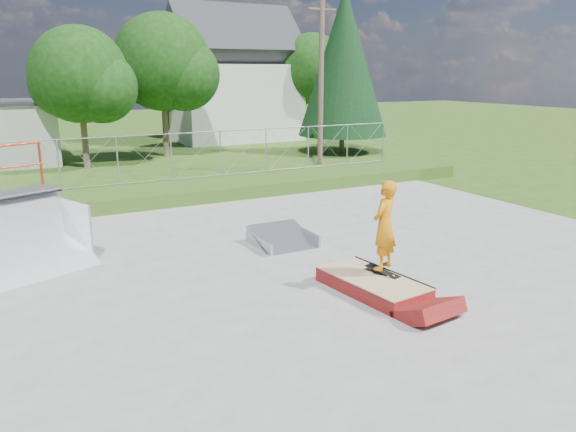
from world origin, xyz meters
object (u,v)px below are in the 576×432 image
grind_box (372,285)px  quarter_pipe (14,212)px  flat_bank_ramp (283,238)px  skater (384,229)px

grind_box → quarter_pipe: bearing=135.5°
flat_bank_ramp → skater: (0.44, -3.75, 1.13)m
grind_box → flat_bank_ramp: (-0.14, 3.82, 0.04)m
grind_box → skater: size_ratio=1.34×
grind_box → flat_bank_ramp: flat_bank_ramp is taller
flat_bank_ramp → grind_box: bearing=-88.1°
flat_bank_ramp → quarter_pipe: bearing=169.2°
quarter_pipe → flat_bank_ramp: (6.34, -1.20, -1.19)m
quarter_pipe → flat_bank_ramp: 6.56m
grind_box → skater: skater is taller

